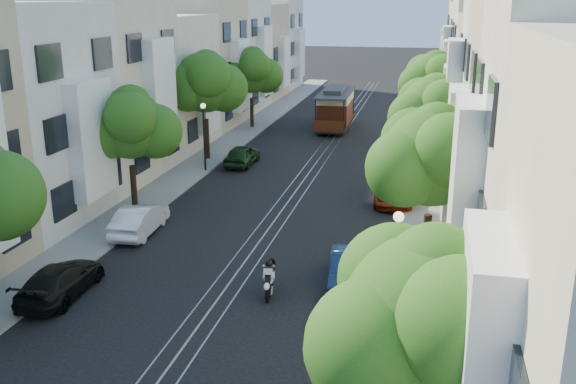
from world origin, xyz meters
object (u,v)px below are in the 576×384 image
Objects in this scene: tree_e_a at (430,325)px; tree_w_c at (206,83)px; parked_car_e_mid at (348,269)px; parked_car_w_near at (60,280)px; lamp_east at (397,257)px; sportbike_rider at (269,276)px; tree_e_c at (434,112)px; tree_w_b at (130,126)px; parked_car_w_mid at (140,219)px; cable_car at (336,106)px; parked_car_w_far at (242,155)px; tree_e_d at (435,81)px; parked_car_e_far at (394,192)px; lamp_west at (204,127)px; tree_w_d at (252,72)px; tree_e_b at (434,159)px.

tree_w_c is at bearing 117.22° from tree_e_a.
parked_car_e_mid reaches higher than parked_car_w_near.
tree_w_c reaches higher than lamp_east.
sportbike_rider is at bearing -64.65° from tree_w_c.
tree_w_b is (-14.40, -6.00, -0.20)m from tree_e_c.
parked_car_w_mid is (1.54, -2.83, -3.72)m from tree_w_b.
cable_car is 26.86m from parked_car_w_mid.
parked_car_w_far is (-8.95, 16.34, 0.04)m from parked_car_e_mid.
sportbike_rider is (-5.56, 9.35, -3.70)m from tree_e_a.
parked_car_w_far is at bearing -149.80° from tree_e_d.
sportbike_rider reaches higher than parked_car_e_far.
tree_e_c is 1.54× the size of parked_car_w_near.
parked_car_e_far is at bearing -73.76° from cable_car.
parked_car_w_far is at bearing 75.66° from tree_w_b.
parked_car_w_mid is at bearing -149.18° from parked_car_e_far.
parked_car_w_mid is at bearing 149.03° from lamp_east.
tree_w_c is 3.81m from lamp_west.
tree_e_c is at bearing 86.56° from lamp_east.
tree_e_c is 3.35× the size of sportbike_rider.
tree_e_c is 1.54× the size of parked_car_e_far.
parked_car_w_mid is (-11.07, -7.09, 0.09)m from parked_car_e_far.
parked_car_w_mid is (1.54, -24.83, -3.92)m from tree_w_d.
lamp_east is at bearing -36.58° from tree_w_b.
tree_w_d reaches higher than parked_car_w_near.
tree_w_b is at bearing 130.27° from tree_e_a.
parked_car_e_far is (5.97, -19.26, -1.22)m from cable_car.
lamp_east is 1.02× the size of parked_car_w_mid.
tree_w_c reaches higher than tree_e_b.
tree_e_d is 23.77m from parked_car_e_mid.
tree_e_d is at bearing -125.97° from parked_car_w_mid.
parked_car_w_near is (1.54, -9.44, -3.78)m from tree_w_b.
lamp_west is 11.10m from parked_car_w_mid.
parked_car_w_near is at bearing -85.69° from tree_w_c.
lamp_west is 17.95m from parked_car_e_mid.
tree_w_c is 0.89× the size of cable_car.
tree_e_c is 21.53m from tree_w_d.
tree_e_b is 19.62m from parked_car_w_far.
tree_e_b is at bearing -90.00° from tree_e_c.
tree_w_c reaches higher than sportbike_rider.
cable_car is (6.64, 12.51, -3.26)m from tree_w_c.
lamp_east is at bearing -100.93° from tree_e_b.
parked_car_e_mid is at bearing -81.63° from cable_car.
tree_e_b is 1.61× the size of lamp_west.
parked_car_w_near is 1.04× the size of parked_car_w_mid.
tree_w_c reaches higher than parked_car_w_far.
tree_e_c is at bearing 42.52° from parked_car_e_far.
parked_car_w_near is (-10.00, -3.22, -0.01)m from parked_car_e_mid.
lamp_east is at bearing -35.62° from sportbike_rider.
lamp_west is (-13.56, -8.98, -2.02)m from tree_e_d.
tree_w_c is at bearing 105.75° from lamp_west.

